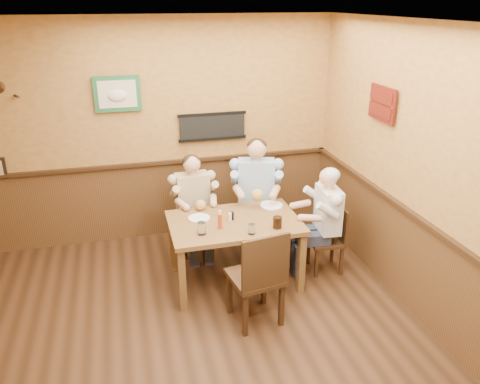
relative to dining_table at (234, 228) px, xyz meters
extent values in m
plane|color=black|center=(-0.88, -1.13, -0.66)|extent=(5.00, 5.00, 0.00)
cube|color=silver|center=(-0.88, -1.13, 2.14)|extent=(5.00, 5.00, 0.02)
cube|color=#C08A43|center=(-0.88, 1.37, 0.74)|extent=(5.00, 0.02, 2.80)
cube|color=#C08A43|center=(1.62, -1.13, 0.74)|extent=(0.02, 5.00, 2.80)
cube|color=brown|center=(-0.88, 1.35, -0.16)|extent=(5.00, 0.02, 1.00)
cube|color=brown|center=(1.60, -1.13, -0.16)|extent=(0.02, 5.00, 1.00)
cube|color=black|center=(0.05, 1.33, 0.79)|extent=(0.88, 0.03, 0.34)
cube|color=#216235|center=(-1.08, 1.33, 1.26)|extent=(0.54, 0.03, 0.42)
cube|color=maroon|center=(1.58, -0.08, 1.29)|extent=(0.03, 0.48, 0.36)
cube|color=brown|center=(0.00, 0.00, 0.07)|extent=(1.40, 0.90, 0.05)
cube|color=brown|center=(-0.64, -0.39, -0.31)|extent=(0.07, 0.07, 0.70)
cube|color=brown|center=(0.64, -0.39, -0.31)|extent=(0.07, 0.07, 0.70)
cube|color=brown|center=(-0.64, 0.39, -0.31)|extent=(0.07, 0.07, 0.70)
cube|color=brown|center=(0.64, 0.39, -0.31)|extent=(0.07, 0.07, 0.70)
cylinder|color=white|center=(-0.40, -0.22, 0.16)|extent=(0.11, 0.11, 0.13)
cylinder|color=silver|center=(0.09, -0.34, 0.15)|extent=(0.08, 0.08, 0.11)
cylinder|color=black|center=(0.39, -0.28, 0.15)|extent=(0.10, 0.10, 0.12)
cylinder|color=#C13A14|center=(-0.19, -0.13, 0.18)|extent=(0.06, 0.06, 0.18)
cylinder|color=silver|center=(-0.04, 0.01, 0.14)|extent=(0.04, 0.04, 0.09)
cylinder|color=black|center=(-0.02, 0.03, 0.14)|extent=(0.04, 0.04, 0.09)
cylinder|color=silver|center=(-0.36, 0.15, 0.10)|extent=(0.29, 0.29, 0.02)
cylinder|color=white|center=(0.51, 0.26, 0.10)|extent=(0.34, 0.34, 0.02)
camera|label=1|loc=(-1.10, -4.39, 2.31)|focal=35.00mm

